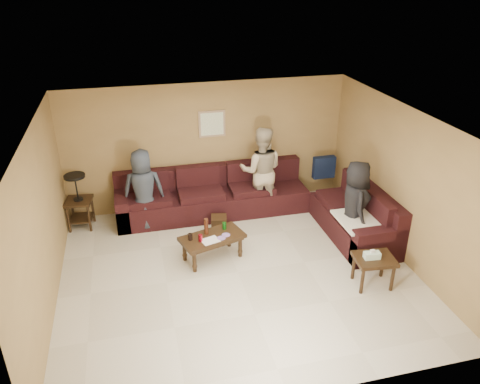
{
  "coord_description": "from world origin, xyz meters",
  "views": [
    {
      "loc": [
        -1.45,
        -6.01,
        4.45
      ],
      "look_at": [
        0.25,
        0.85,
        1.0
      ],
      "focal_mm": 35.0,
      "sensor_mm": 36.0,
      "label": 1
    }
  ],
  "objects_px": {
    "person_left": "(144,190)",
    "person_middle": "(261,171)",
    "waste_bin": "(219,225)",
    "end_table_left": "(78,200)",
    "person_right": "(355,205)",
    "side_table_right": "(374,262)",
    "sectional_sofa": "(260,206)",
    "coffee_table": "(212,239)"
  },
  "relations": [
    {
      "from": "person_left",
      "to": "person_middle",
      "type": "distance_m",
      "value": 2.25
    },
    {
      "from": "person_middle",
      "to": "waste_bin",
      "type": "bearing_deg",
      "value": 49.27
    },
    {
      "from": "end_table_left",
      "to": "person_right",
      "type": "bearing_deg",
      "value": -20.93
    },
    {
      "from": "person_middle",
      "to": "side_table_right",
      "type": "bearing_deg",
      "value": 125.54
    },
    {
      "from": "waste_bin",
      "to": "side_table_right",
      "type": "bearing_deg",
      "value": -46.46
    },
    {
      "from": "sectional_sofa",
      "to": "waste_bin",
      "type": "bearing_deg",
      "value": -163.52
    },
    {
      "from": "coffee_table",
      "to": "person_right",
      "type": "distance_m",
      "value": 2.48
    },
    {
      "from": "sectional_sofa",
      "to": "person_left",
      "type": "bearing_deg",
      "value": 171.71
    },
    {
      "from": "coffee_table",
      "to": "waste_bin",
      "type": "bearing_deg",
      "value": 70.46
    },
    {
      "from": "side_table_right",
      "to": "waste_bin",
      "type": "xyz_separation_m",
      "value": [
        -1.96,
        2.07,
        -0.25
      ]
    },
    {
      "from": "sectional_sofa",
      "to": "side_table_right",
      "type": "bearing_deg",
      "value": -64.49
    },
    {
      "from": "waste_bin",
      "to": "sectional_sofa",
      "type": "bearing_deg",
      "value": 16.48
    },
    {
      "from": "end_table_left",
      "to": "person_right",
      "type": "xyz_separation_m",
      "value": [
        4.62,
        -1.77,
        0.23
      ]
    },
    {
      "from": "end_table_left",
      "to": "side_table_right",
      "type": "distance_m",
      "value": 5.29
    },
    {
      "from": "person_middle",
      "to": "sectional_sofa",
      "type": "bearing_deg",
      "value": 88.74
    },
    {
      "from": "coffee_table",
      "to": "waste_bin",
      "type": "distance_m",
      "value": 0.85
    },
    {
      "from": "end_table_left",
      "to": "waste_bin",
      "type": "distance_m",
      "value": 2.62
    },
    {
      "from": "waste_bin",
      "to": "person_right",
      "type": "xyz_separation_m",
      "value": [
        2.17,
        -0.92,
        0.61
      ]
    },
    {
      "from": "person_left",
      "to": "coffee_table",
      "type": "bearing_deg",
      "value": 129.93
    },
    {
      "from": "end_table_left",
      "to": "person_right",
      "type": "height_order",
      "value": "person_right"
    },
    {
      "from": "coffee_table",
      "to": "person_left",
      "type": "xyz_separation_m",
      "value": [
        -1.0,
        1.34,
        0.4
      ]
    },
    {
      "from": "end_table_left",
      "to": "person_left",
      "type": "bearing_deg",
      "value": -13.59
    },
    {
      "from": "end_table_left",
      "to": "waste_bin",
      "type": "bearing_deg",
      "value": -19.1
    },
    {
      "from": "sectional_sofa",
      "to": "person_right",
      "type": "xyz_separation_m",
      "value": [
        1.31,
        -1.17,
        0.46
      ]
    },
    {
      "from": "side_table_right",
      "to": "person_middle",
      "type": "xyz_separation_m",
      "value": [
        -0.99,
        2.72,
        0.45
      ]
    },
    {
      "from": "waste_bin",
      "to": "person_right",
      "type": "relative_size",
      "value": 0.21
    },
    {
      "from": "sectional_sofa",
      "to": "person_middle",
      "type": "relative_size",
      "value": 2.67
    },
    {
      "from": "sectional_sofa",
      "to": "person_middle",
      "type": "xyz_separation_m",
      "value": [
        0.12,
        0.4,
        0.55
      ]
    },
    {
      "from": "coffee_table",
      "to": "person_middle",
      "type": "height_order",
      "value": "person_middle"
    },
    {
      "from": "end_table_left",
      "to": "person_left",
      "type": "xyz_separation_m",
      "value": [
        1.18,
        -0.29,
        0.21
      ]
    },
    {
      "from": "waste_bin",
      "to": "person_left",
      "type": "height_order",
      "value": "person_left"
    },
    {
      "from": "end_table_left",
      "to": "person_left",
      "type": "height_order",
      "value": "person_left"
    },
    {
      "from": "side_table_right",
      "to": "person_middle",
      "type": "relative_size",
      "value": 0.37
    },
    {
      "from": "person_right",
      "to": "waste_bin",
      "type": "bearing_deg",
      "value": 77.18
    },
    {
      "from": "side_table_right",
      "to": "person_middle",
      "type": "distance_m",
      "value": 2.92
    },
    {
      "from": "person_middle",
      "to": "person_right",
      "type": "height_order",
      "value": "person_middle"
    },
    {
      "from": "person_left",
      "to": "person_middle",
      "type": "bearing_deg",
      "value": -174.5
    },
    {
      "from": "person_right",
      "to": "coffee_table",
      "type": "bearing_deg",
      "value": 96.72
    },
    {
      "from": "sectional_sofa",
      "to": "person_right",
      "type": "height_order",
      "value": "person_right"
    },
    {
      "from": "person_middle",
      "to": "person_right",
      "type": "xyz_separation_m",
      "value": [
        1.19,
        -1.57,
        -0.09
      ]
    },
    {
      "from": "side_table_right",
      "to": "person_right",
      "type": "xyz_separation_m",
      "value": [
        0.21,
        1.15,
        0.36
      ]
    },
    {
      "from": "sectional_sofa",
      "to": "side_table_right",
      "type": "relative_size",
      "value": 7.28
    }
  ]
}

